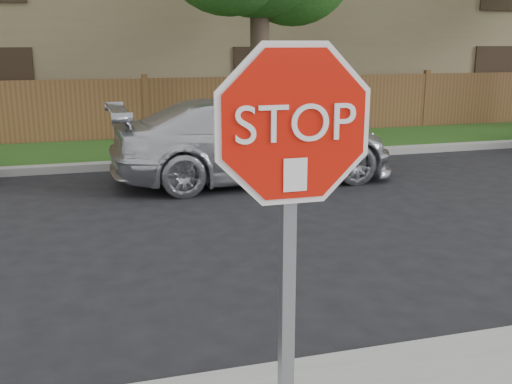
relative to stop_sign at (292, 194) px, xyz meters
name	(u,v)px	position (x,y,z in m)	size (l,w,h in m)	color
ground	(304,368)	(0.66, 1.48, -1.83)	(90.00, 90.00, 0.00)	black
far_curb	(164,163)	(0.66, 9.63, -1.75)	(70.00, 0.30, 0.15)	gray
grass_strip	(155,150)	(0.66, 11.28, -1.77)	(70.00, 3.00, 0.12)	#1E4714
fence	(146,110)	(0.66, 12.88, -1.03)	(70.00, 0.12, 1.60)	brown
apartment_building	(124,9)	(0.66, 18.48, 1.70)	(35.20, 9.20, 7.20)	#947D5C
stop_sign	(292,194)	(0.00, 0.00, 0.00)	(1.01, 0.13, 2.55)	gray
sedan_right	(254,140)	(2.09, 7.92, -1.08)	(2.10, 5.18, 1.50)	silver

